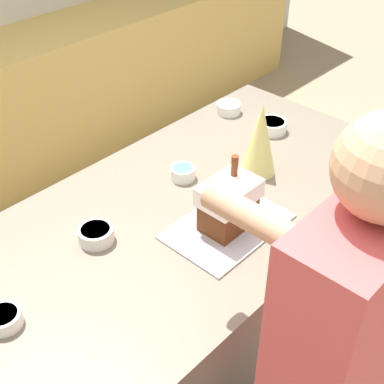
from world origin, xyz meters
TOP-DOWN VIEW (x-y plane):
  - ground_plane at (0.00, 0.00)m, footprint 12.00×12.00m
  - kitchen_island at (0.00, 0.00)m, footprint 1.88×0.96m
  - baking_tray at (-0.01, -0.18)m, footprint 0.43×0.29m
  - gingerbread_house at (-0.01, -0.18)m, footprint 0.21×0.14m
  - decorative_tree at (0.33, -0.04)m, footprint 0.14×0.14m
  - candy_bowl_near_tray_left at (-0.37, 0.10)m, footprint 0.12×0.12m
  - candy_bowl_behind_tray at (0.63, 0.11)m, footprint 0.13×0.13m
  - candy_bowl_center_rear at (0.63, 0.36)m, footprint 0.12×0.12m
  - candy_bowl_front_corner at (0.09, 0.14)m, footprint 0.10×0.10m
  - candy_bowl_beside_tree at (-0.78, 0.02)m, footprint 0.11×0.11m
  - person at (-0.28, -0.76)m, footprint 0.45×0.56m

SIDE VIEW (x-z plane):
  - ground_plane at x=0.00m, z-range 0.00..0.00m
  - kitchen_island at x=0.00m, z-range 0.00..0.92m
  - person at x=-0.28m, z-range 0.03..1.72m
  - baking_tray at x=-0.01m, z-range 0.92..0.93m
  - candy_bowl_beside_tree at x=-0.78m, z-range 0.93..0.97m
  - candy_bowl_center_rear at x=0.63m, z-range 0.93..0.97m
  - candy_bowl_front_corner at x=0.09m, z-range 0.93..0.98m
  - candy_bowl_behind_tray at x=0.63m, z-range 0.93..0.98m
  - candy_bowl_near_tray_left at x=-0.37m, z-range 0.93..0.98m
  - gingerbread_house at x=-0.01m, z-range 0.90..1.16m
  - decorative_tree at x=0.33m, z-range 0.92..1.23m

